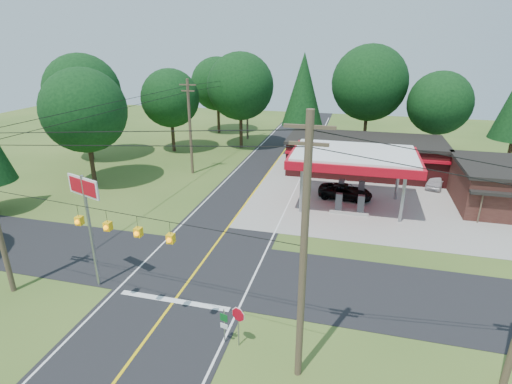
% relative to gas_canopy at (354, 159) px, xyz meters
% --- Properties ---
extents(ground, '(120.00, 120.00, 0.00)m').
position_rel_gas_canopy_xyz_m(ground, '(-9.00, -13.00, -4.27)').
color(ground, '#37571E').
rests_on(ground, ground).
extents(main_highway, '(8.00, 120.00, 0.02)m').
position_rel_gas_canopy_xyz_m(main_highway, '(-9.00, -13.00, -4.26)').
color(main_highway, black).
rests_on(main_highway, ground).
extents(cross_road, '(70.00, 7.00, 0.02)m').
position_rel_gas_canopy_xyz_m(cross_road, '(-9.00, -13.00, -4.25)').
color(cross_road, black).
rests_on(cross_road, ground).
extents(lane_center_yellow, '(0.15, 110.00, 0.00)m').
position_rel_gas_canopy_xyz_m(lane_center_yellow, '(-9.00, -13.00, -4.24)').
color(lane_center_yellow, yellow).
rests_on(lane_center_yellow, main_highway).
extents(gas_canopy, '(10.60, 7.40, 4.88)m').
position_rel_gas_canopy_xyz_m(gas_canopy, '(0.00, 0.00, 0.00)').
color(gas_canopy, gray).
rests_on(gas_canopy, ground).
extents(convenience_store, '(16.40, 7.55, 3.80)m').
position_rel_gas_canopy_xyz_m(convenience_store, '(1.00, 9.98, -2.35)').
color(convenience_store, '#541818').
rests_on(convenience_store, ground).
extents(utility_pole_near_right, '(1.80, 0.30, 11.50)m').
position_rel_gas_canopy_xyz_m(utility_pole_near_right, '(-1.50, -20.00, 1.69)').
color(utility_pole_near_right, '#473828').
rests_on(utility_pole_near_right, ground).
extents(utility_pole_far_left, '(1.80, 0.30, 10.00)m').
position_rel_gas_canopy_xyz_m(utility_pole_far_left, '(-17.00, 5.00, 0.93)').
color(utility_pole_far_left, '#473828').
rests_on(utility_pole_far_left, ground).
extents(utility_pole_north, '(0.30, 0.30, 9.50)m').
position_rel_gas_canopy_xyz_m(utility_pole_north, '(-15.50, 22.00, 0.48)').
color(utility_pole_north, '#473828').
rests_on(utility_pole_north, ground).
extents(overhead_beacons, '(17.04, 2.04, 1.03)m').
position_rel_gas_canopy_xyz_m(overhead_beacons, '(-10.00, -19.00, 1.95)').
color(overhead_beacons, black).
rests_on(overhead_beacons, ground).
extents(treeline_backdrop, '(70.27, 51.59, 13.30)m').
position_rel_gas_canopy_xyz_m(treeline_backdrop, '(-8.18, 11.01, 3.22)').
color(treeline_backdrop, '#332316').
rests_on(treeline_backdrop, ground).
extents(suv_car, '(5.17, 5.17, 1.34)m').
position_rel_gas_canopy_xyz_m(suv_car, '(-0.50, 1.50, -3.60)').
color(suv_car, black).
rests_on(suv_car, ground).
extents(sedan_car, '(4.56, 4.56, 1.26)m').
position_rel_gas_canopy_xyz_m(sedan_car, '(8.00, 6.86, -3.64)').
color(sedan_car, silver).
rests_on(sedan_car, ground).
extents(big_stop_sign, '(2.44, 0.94, 6.89)m').
position_rel_gas_canopy_xyz_m(big_stop_sign, '(-14.00, -16.28, 0.86)').
color(big_stop_sign, gray).
rests_on(big_stop_sign, ground).
extents(octagonal_stop_sign, '(0.72, 0.33, 2.17)m').
position_rel_gas_canopy_xyz_m(octagonal_stop_sign, '(-4.50, -19.01, -2.66)').
color(octagonal_stop_sign, gray).
rests_on(octagonal_stop_sign, ground).
extents(route_sign_post, '(0.39, 0.13, 1.94)m').
position_rel_gas_canopy_xyz_m(route_sign_post, '(-5.20, -19.02, -3.12)').
color(route_sign_post, gray).
rests_on(route_sign_post, ground).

